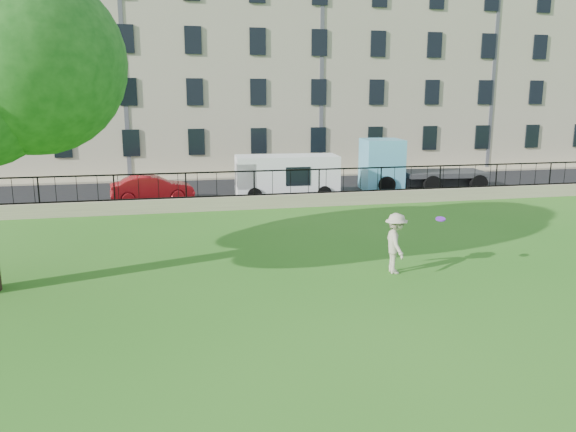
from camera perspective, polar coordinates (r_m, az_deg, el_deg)
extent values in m
plane|color=#2A701A|center=(13.97, 4.26, -8.77)|extent=(120.00, 120.00, 0.00)
cube|color=gray|center=(25.22, -3.43, 1.42)|extent=(50.00, 0.40, 0.60)
cube|color=black|center=(25.16, -3.44, 2.16)|extent=(50.00, 0.05, 0.06)
cube|color=black|center=(25.00, -3.47, 4.58)|extent=(50.00, 0.05, 0.06)
cube|color=black|center=(29.86, -4.81, 2.50)|extent=(60.00, 9.00, 0.01)
cube|color=gray|center=(34.95, -5.93, 3.98)|extent=(60.00, 1.40, 0.12)
cube|color=#BDB196|center=(40.31, -7.07, 14.20)|extent=(56.00, 10.00, 13.00)
sphere|color=#195216|center=(14.72, -24.52, 13.99)|extent=(4.28, 4.28, 4.28)
imported|color=#BEB29A|center=(16.24, 10.89, -2.74)|extent=(0.78, 1.19, 1.74)
cylinder|color=purple|center=(16.26, 15.24, -0.29)|extent=(0.34, 0.33, 0.12)
imported|color=#AD151C|center=(27.55, -13.62, 2.72)|extent=(4.00, 1.81, 1.27)
cube|color=white|center=(27.79, -0.13, 4.00)|extent=(5.10, 2.21, 2.10)
cube|color=#63C2E9|center=(31.18, 13.47, 5.14)|extent=(6.69, 2.95, 2.72)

